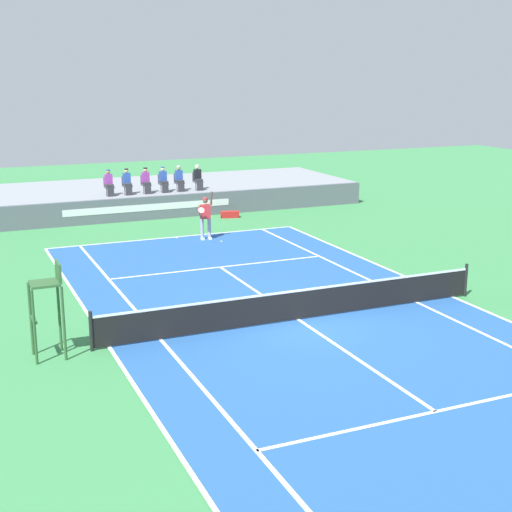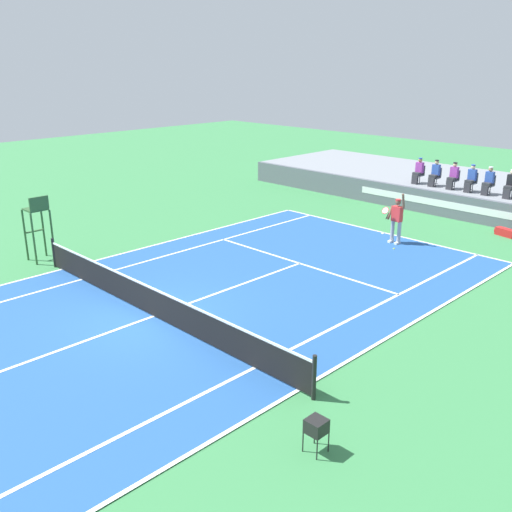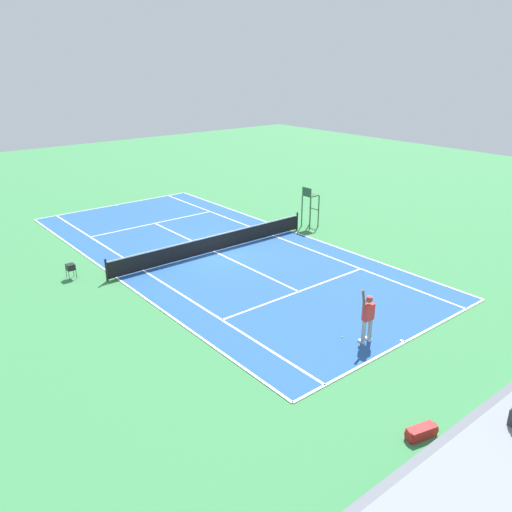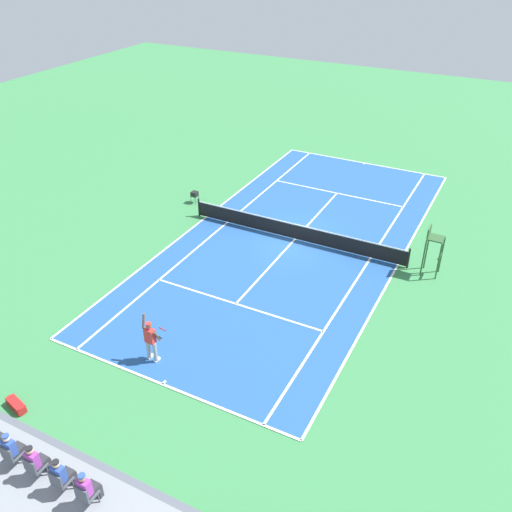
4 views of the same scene
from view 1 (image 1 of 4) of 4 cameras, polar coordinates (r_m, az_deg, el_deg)
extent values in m
plane|color=#387F47|center=(21.13, 3.36, -5.06)|extent=(80.00, 80.00, 0.00)
cube|color=#235193|center=(21.13, 3.36, -5.03)|extent=(10.98, 23.78, 0.02)
cube|color=white|center=(31.79, -6.32, 1.49)|extent=(10.98, 0.10, 0.01)
cube|color=white|center=(19.41, -11.38, -7.03)|extent=(0.10, 23.78, 0.01)
cube|color=white|center=(24.00, 15.17, -3.12)|extent=(0.10, 23.78, 0.01)
cube|color=white|center=(19.71, -7.44, -6.53)|extent=(0.10, 23.78, 0.01)
cube|color=white|center=(23.19, 12.49, -3.56)|extent=(0.10, 23.78, 0.01)
cube|color=white|center=(26.74, -2.81, -0.87)|extent=(8.22, 0.10, 0.01)
cube|color=white|center=(16.11, 13.87, -11.73)|extent=(8.22, 0.10, 0.01)
cube|color=white|center=(21.12, 3.36, -5.00)|extent=(0.10, 12.80, 0.01)
cube|color=white|center=(31.70, -6.26, 1.45)|extent=(0.10, 0.20, 0.01)
cylinder|color=black|center=(19.16, -12.78, -5.76)|extent=(0.10, 0.10, 1.07)
cylinder|color=black|center=(24.13, 16.09, -1.82)|extent=(0.10, 0.10, 1.07)
cube|color=black|center=(20.98, 3.38, -3.82)|extent=(11.78, 0.02, 0.84)
cube|color=white|center=(20.85, 3.40, -2.72)|extent=(11.78, 0.03, 0.06)
cube|color=#565B66|center=(35.76, -8.41, 3.72)|extent=(23.55, 0.24, 1.14)
cube|color=silver|center=(35.63, -8.36, 3.78)|extent=(8.24, 0.01, 0.32)
cube|color=gray|center=(39.27, -9.83, 4.60)|extent=(23.55, 7.11, 1.14)
cube|color=#474C56|center=(36.23, -11.41, 5.30)|extent=(0.44, 0.44, 0.06)
cube|color=#474C56|center=(36.38, -11.50, 5.73)|extent=(0.44, 0.06, 0.44)
cylinder|color=#4C4C51|center=(36.15, -11.07, 4.94)|extent=(0.04, 0.04, 0.38)
cylinder|color=#4C4C51|center=(36.08, -11.62, 4.90)|extent=(0.04, 0.04, 0.38)
cube|color=#2D2D33|center=(36.12, -11.39, 5.40)|extent=(0.34, 0.44, 0.16)
cube|color=#2D2D33|center=(35.97, -11.30, 4.93)|extent=(0.30, 0.14, 0.44)
cube|color=purple|center=(36.23, -11.46, 5.89)|extent=(0.36, 0.22, 0.52)
sphere|color=#A37556|center=(36.18, -11.49, 6.47)|extent=(0.20, 0.20, 0.20)
cylinder|color=#2D4CA8|center=(36.17, -11.50, 6.61)|extent=(0.19, 0.19, 0.05)
cube|color=#474C56|center=(36.42, -10.04, 5.41)|extent=(0.44, 0.44, 0.06)
cube|color=#474C56|center=(36.58, -10.13, 5.84)|extent=(0.44, 0.06, 0.44)
cylinder|color=#4C4C51|center=(36.35, -9.69, 5.05)|extent=(0.04, 0.04, 0.38)
cylinder|color=#4C4C51|center=(36.27, -10.24, 5.01)|extent=(0.04, 0.04, 0.38)
cube|color=#2D2D33|center=(36.31, -10.00, 5.51)|extent=(0.34, 0.44, 0.16)
cube|color=#2D2D33|center=(36.16, -9.91, 5.05)|extent=(0.30, 0.14, 0.44)
cube|color=#2D4CA8|center=(36.43, -10.08, 6.00)|extent=(0.36, 0.22, 0.52)
sphere|color=tan|center=(36.38, -10.11, 6.57)|extent=(0.20, 0.20, 0.20)
cylinder|color=black|center=(36.36, -10.11, 6.71)|extent=(0.19, 0.19, 0.05)
cube|color=#474C56|center=(36.65, -8.59, 5.52)|extent=(0.44, 0.44, 0.06)
cube|color=#474C56|center=(36.80, -8.69, 5.94)|extent=(0.44, 0.06, 0.44)
cylinder|color=#4C4C51|center=(36.58, -8.25, 5.17)|extent=(0.04, 0.04, 0.38)
cylinder|color=#4C4C51|center=(36.49, -8.79, 5.13)|extent=(0.04, 0.04, 0.38)
cube|color=#2D2D33|center=(36.54, -8.56, 5.62)|extent=(0.34, 0.44, 0.16)
cube|color=#2D2D33|center=(36.39, -8.46, 5.16)|extent=(0.30, 0.14, 0.44)
cube|color=purple|center=(36.65, -8.64, 6.10)|extent=(0.36, 0.22, 0.52)
sphere|color=tan|center=(36.60, -8.66, 6.68)|extent=(0.20, 0.20, 0.20)
cylinder|color=black|center=(36.59, -8.67, 6.82)|extent=(0.19, 0.19, 0.05)
cube|color=#474C56|center=(36.88, -7.25, 5.62)|extent=(0.44, 0.44, 0.06)
cube|color=#474C56|center=(37.04, -7.35, 6.04)|extent=(0.44, 0.06, 0.44)
cylinder|color=#4C4C51|center=(36.82, -6.91, 5.27)|extent=(0.04, 0.04, 0.38)
cylinder|color=#4C4C51|center=(36.73, -7.44, 5.23)|extent=(0.04, 0.04, 0.38)
cube|color=#2D2D33|center=(36.78, -7.21, 5.72)|extent=(0.34, 0.44, 0.16)
cube|color=#2D2D33|center=(36.63, -7.11, 5.26)|extent=(0.30, 0.14, 0.44)
cube|color=#2D4CA8|center=(36.89, -7.30, 6.20)|extent=(0.36, 0.22, 0.52)
sphere|color=beige|center=(36.84, -7.31, 6.77)|extent=(0.20, 0.20, 0.20)
cylinder|color=#2D4CA8|center=(36.83, -7.32, 6.91)|extent=(0.19, 0.19, 0.05)
cube|color=#474C56|center=(37.12, -6.02, 5.71)|extent=(0.44, 0.44, 0.06)
cube|color=#474C56|center=(37.27, -6.12, 6.13)|extent=(0.44, 0.06, 0.44)
cylinder|color=#4C4C51|center=(37.06, -5.68, 5.36)|extent=(0.04, 0.04, 0.38)
cylinder|color=#4C4C51|center=(36.96, -6.20, 5.32)|extent=(0.04, 0.04, 0.38)
cube|color=#2D2D33|center=(37.01, -5.97, 5.81)|extent=(0.34, 0.44, 0.16)
cube|color=#2D2D33|center=(36.87, -5.87, 5.35)|extent=(0.30, 0.14, 0.44)
cube|color=#2D4CA8|center=(37.12, -6.06, 6.28)|extent=(0.36, 0.22, 0.52)
sphere|color=#A37556|center=(37.08, -6.07, 6.85)|extent=(0.20, 0.20, 0.20)
cylinder|color=white|center=(37.07, -6.08, 6.99)|extent=(0.19, 0.19, 0.05)
cube|color=#474C56|center=(37.43, -4.57, 5.81)|extent=(0.44, 0.44, 0.06)
cube|color=#474C56|center=(37.58, -4.67, 6.23)|extent=(0.44, 0.06, 0.44)
cylinder|color=#4C4C51|center=(37.37, -4.23, 5.46)|extent=(0.04, 0.04, 0.38)
cylinder|color=#4C4C51|center=(37.26, -4.74, 5.43)|extent=(0.04, 0.04, 0.38)
cube|color=#2D2D33|center=(37.32, -4.52, 5.91)|extent=(0.34, 0.44, 0.16)
cube|color=#2D2D33|center=(37.17, -4.41, 5.46)|extent=(0.30, 0.14, 0.44)
cube|color=black|center=(37.43, -4.61, 6.38)|extent=(0.36, 0.22, 0.52)
sphere|color=beige|center=(37.38, -4.62, 6.94)|extent=(0.20, 0.20, 0.20)
cylinder|color=white|center=(37.37, -4.62, 7.08)|extent=(0.19, 0.19, 0.05)
cylinder|color=#9E9EA3|center=(31.23, -3.67, 2.14)|extent=(0.15, 0.15, 0.92)
cylinder|color=#9E9EA3|center=(31.15, -4.24, 2.09)|extent=(0.15, 0.15, 0.92)
cube|color=white|center=(31.27, -3.63, 1.38)|extent=(0.14, 0.29, 0.10)
cube|color=white|center=(31.18, -4.20, 1.34)|extent=(0.14, 0.29, 0.10)
cube|color=red|center=(31.04, -3.98, 3.49)|extent=(0.42, 0.27, 0.60)
sphere|color=brown|center=(30.96, -3.99, 4.34)|extent=(0.22, 0.22, 0.22)
cylinder|color=red|center=(30.94, -4.00, 4.51)|extent=(0.21, 0.21, 0.06)
cylinder|color=brown|center=(30.99, -3.52, 4.53)|extent=(0.10, 0.22, 0.61)
cylinder|color=brown|center=(30.88, -4.39, 3.46)|extent=(0.11, 0.33, 0.56)
cylinder|color=black|center=(30.78, -4.40, 3.18)|extent=(0.05, 0.19, 0.25)
torus|color=red|center=(30.56, -4.30, 3.60)|extent=(0.32, 0.21, 0.26)
cylinder|color=silver|center=(30.56, -4.30, 3.60)|extent=(0.28, 0.18, 0.22)
sphere|color=#D1E533|center=(30.75, -2.73, 1.14)|extent=(0.07, 0.07, 0.07)
cylinder|color=#2D562D|center=(18.51, -16.95, -5.38)|extent=(0.07, 0.07, 1.90)
cylinder|color=#2D562D|center=(19.18, -17.20, -4.72)|extent=(0.07, 0.07, 1.90)
cylinder|color=#2D562D|center=(18.59, -14.80, -5.15)|extent=(0.07, 0.07, 1.90)
cylinder|color=#2D562D|center=(19.25, -15.13, -4.50)|extent=(0.07, 0.07, 1.90)
cube|color=#2D562D|center=(18.59, -16.23, -2.08)|extent=(0.70, 0.70, 0.06)
cube|color=#2D562D|center=(18.56, -15.21, -1.17)|extent=(0.06, 0.70, 0.48)
cube|color=#2D562D|center=(18.82, -16.99, -4.76)|extent=(0.10, 0.70, 0.04)
cube|color=red|center=(35.98, -2.06, 3.27)|extent=(0.89, 0.52, 0.32)
cylinder|color=red|center=(35.93, -2.73, 3.25)|extent=(0.14, 0.32, 0.32)
cylinder|color=red|center=(36.03, -1.40, 3.29)|extent=(0.14, 0.32, 0.32)
camera|label=2|loc=(23.64, 44.27, 10.32)|focal=40.20mm
camera|label=3|loc=(45.31, 7.96, 17.24)|focal=36.15mm
camera|label=4|loc=(41.68, -26.15, 23.19)|focal=38.51mm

